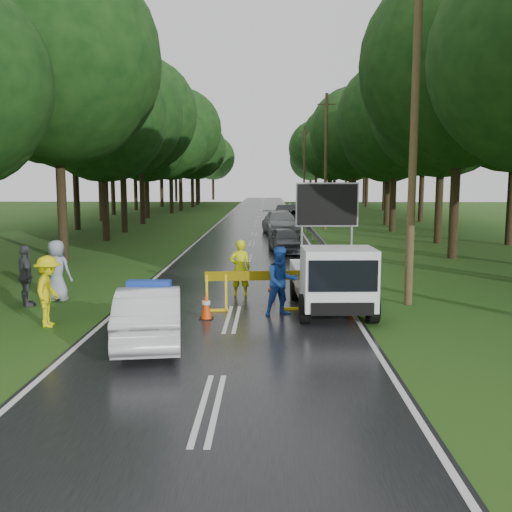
{
  "coord_description": "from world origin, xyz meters",
  "views": [
    {
      "loc": [
        0.98,
        -15.0,
        3.77
      ],
      "look_at": [
        0.57,
        3.22,
        1.3
      ],
      "focal_mm": 40.0,
      "sensor_mm": 36.0,
      "label": 1
    }
  ],
  "objects_px": {
    "barrier": "(255,281)",
    "queue_car_fourth": "(287,213)",
    "police_sedan": "(150,315)",
    "queue_car_third": "(289,218)",
    "civilian": "(282,281)",
    "work_truck": "(332,278)",
    "queue_car_second": "(281,223)",
    "officer": "(240,268)",
    "queue_car_first": "(286,240)"
  },
  "relations": [
    {
      "from": "police_sedan",
      "to": "queue_car_fourth",
      "type": "xyz_separation_m",
      "value": [
        4.36,
        39.17,
        0.05
      ]
    },
    {
      "from": "officer",
      "to": "queue_car_third",
      "type": "distance_m",
      "value": 27.98
    },
    {
      "from": "police_sedan",
      "to": "queue_car_second",
      "type": "relative_size",
      "value": 0.78
    },
    {
      "from": "queue_car_third",
      "to": "officer",
      "type": "bearing_deg",
      "value": -100.29
    },
    {
      "from": "queue_car_third",
      "to": "queue_car_fourth",
      "type": "bearing_deg",
      "value": 84.92
    },
    {
      "from": "queue_car_first",
      "to": "queue_car_fourth",
      "type": "xyz_separation_m",
      "value": [
        0.75,
        22.91,
        0.05
      ]
    },
    {
      "from": "officer",
      "to": "barrier",
      "type": "bearing_deg",
      "value": 98.76
    },
    {
      "from": "civilian",
      "to": "queue_car_first",
      "type": "bearing_deg",
      "value": 69.11
    },
    {
      "from": "police_sedan",
      "to": "queue_car_third",
      "type": "bearing_deg",
      "value": -106.49
    },
    {
      "from": "queue_car_first",
      "to": "officer",
      "type": "bearing_deg",
      "value": -105.51
    },
    {
      "from": "civilian",
      "to": "queue_car_third",
      "type": "bearing_deg",
      "value": 68.9
    },
    {
      "from": "police_sedan",
      "to": "work_truck",
      "type": "height_order",
      "value": "work_truck"
    },
    {
      "from": "work_truck",
      "to": "queue_car_first",
      "type": "xyz_separation_m",
      "value": [
        -0.92,
        13.07,
        -0.32
      ]
    },
    {
      "from": "queue_car_second",
      "to": "police_sedan",
      "type": "bearing_deg",
      "value": -104.66
    },
    {
      "from": "work_truck",
      "to": "barrier",
      "type": "bearing_deg",
      "value": 176.02
    },
    {
      "from": "barrier",
      "to": "officer",
      "type": "height_order",
      "value": "officer"
    },
    {
      "from": "work_truck",
      "to": "queue_car_second",
      "type": "height_order",
      "value": "work_truck"
    },
    {
      "from": "queue_car_second",
      "to": "queue_car_third",
      "type": "xyz_separation_m",
      "value": [
        0.8,
        6.79,
        -0.12
      ]
    },
    {
      "from": "work_truck",
      "to": "queue_car_fourth",
      "type": "relative_size",
      "value": 1.07
    },
    {
      "from": "police_sedan",
      "to": "queue_car_second",
      "type": "height_order",
      "value": "queue_car_second"
    },
    {
      "from": "barrier",
      "to": "queue_car_first",
      "type": "bearing_deg",
      "value": 78.01
    },
    {
      "from": "work_truck",
      "to": "officer",
      "type": "bearing_deg",
      "value": 139.63
    },
    {
      "from": "work_truck",
      "to": "civilian",
      "type": "distance_m",
      "value": 1.5
    },
    {
      "from": "barrier",
      "to": "queue_car_fourth",
      "type": "relative_size",
      "value": 0.65
    },
    {
      "from": "barrier",
      "to": "queue_car_fourth",
      "type": "distance_m",
      "value": 35.97
    },
    {
      "from": "police_sedan",
      "to": "barrier",
      "type": "relative_size",
      "value": 1.49
    },
    {
      "from": "barrier",
      "to": "queue_car_second",
      "type": "relative_size",
      "value": 0.52
    },
    {
      "from": "barrier",
      "to": "queue_car_third",
      "type": "relative_size",
      "value": 0.59
    },
    {
      "from": "work_truck",
      "to": "queue_car_second",
      "type": "xyz_separation_m",
      "value": [
        -0.97,
        23.19,
        -0.2
      ]
    },
    {
      "from": "queue_car_first",
      "to": "queue_car_fourth",
      "type": "relative_size",
      "value": 0.89
    },
    {
      "from": "police_sedan",
      "to": "queue_car_first",
      "type": "distance_m",
      "value": 16.65
    },
    {
      "from": "police_sedan",
      "to": "civilian",
      "type": "bearing_deg",
      "value": -147.33
    },
    {
      "from": "civilian",
      "to": "queue_car_second",
      "type": "height_order",
      "value": "civilian"
    },
    {
      "from": "police_sedan",
      "to": "queue_car_second",
      "type": "xyz_separation_m",
      "value": [
        3.56,
        26.38,
        0.12
      ]
    },
    {
      "from": "civilian",
      "to": "queue_car_fourth",
      "type": "relative_size",
      "value": 0.45
    },
    {
      "from": "police_sedan",
      "to": "work_truck",
      "type": "bearing_deg",
      "value": -153.83
    },
    {
      "from": "work_truck",
      "to": "queue_car_second",
      "type": "bearing_deg",
      "value": 90.05
    },
    {
      "from": "barrier",
      "to": "civilian",
      "type": "bearing_deg",
      "value": -39.82
    },
    {
      "from": "civilian",
      "to": "police_sedan",
      "type": "bearing_deg",
      "value": -157.05
    },
    {
      "from": "work_truck",
      "to": "police_sedan",
      "type": "bearing_deg",
      "value": -147.17
    },
    {
      "from": "barrier",
      "to": "queue_car_first",
      "type": "height_order",
      "value": "queue_car_first"
    },
    {
      "from": "police_sedan",
      "to": "officer",
      "type": "relative_size",
      "value": 2.27
    },
    {
      "from": "civilian",
      "to": "queue_car_second",
      "type": "relative_size",
      "value": 0.36
    },
    {
      "from": "civilian",
      "to": "queue_car_first",
      "type": "distance_m",
      "value": 13.52
    },
    {
      "from": "queue_car_fourth",
      "to": "police_sedan",
      "type": "bearing_deg",
      "value": -102.87
    },
    {
      "from": "police_sedan",
      "to": "queue_car_first",
      "type": "xyz_separation_m",
      "value": [
        3.61,
        16.26,
        -0.01
      ]
    },
    {
      "from": "work_truck",
      "to": "queue_car_fourth",
      "type": "height_order",
      "value": "work_truck"
    },
    {
      "from": "queue_car_fourth",
      "to": "work_truck",
      "type": "bearing_deg",
      "value": -96.25
    },
    {
      "from": "civilian",
      "to": "queue_car_second",
      "type": "distance_m",
      "value": 23.63
    },
    {
      "from": "police_sedan",
      "to": "queue_car_third",
      "type": "relative_size",
      "value": 0.88
    }
  ]
}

